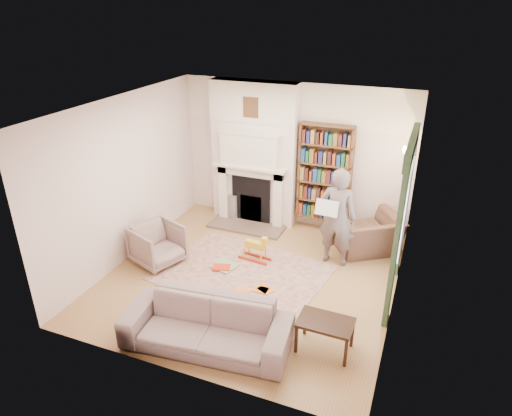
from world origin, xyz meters
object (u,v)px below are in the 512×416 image
at_px(man_reading, 338,217).
at_px(paraffin_heater, 233,206).
at_px(armchair_left, 158,244).
at_px(coffee_table, 325,335).
at_px(bookcase, 325,173).
at_px(sofa, 207,325).
at_px(armchair_reading, 367,233).
at_px(rocking_horse, 255,248).

relative_size(man_reading, paraffin_heater, 3.14).
xyz_separation_m(armchair_left, coffee_table, (3.18, -1.06, -0.12)).
distance_m(bookcase, armchair_left, 3.33).
bearing_deg(coffee_table, paraffin_heater, 132.07).
relative_size(sofa, man_reading, 1.26).
bearing_deg(paraffin_heater, armchair_reading, -6.32).
bearing_deg(sofa, rocking_horse, 89.31).
bearing_deg(armchair_left, man_reading, -47.27).
distance_m(armchair_left, coffee_table, 3.36).
height_order(armchair_reading, coffee_table, armchair_reading).
bearing_deg(armchair_left, bookcase, -24.73).
distance_m(armchair_left, paraffin_heater, 2.10).
height_order(armchair_reading, sofa, armchair_reading).
bearing_deg(rocking_horse, paraffin_heater, 133.26).
bearing_deg(man_reading, armchair_reading, -123.20).
distance_m(bookcase, sofa, 3.94).
xyz_separation_m(armchair_reading, coffee_table, (-0.09, -2.79, -0.12)).
bearing_deg(rocking_horse, coffee_table, -39.69).
bearing_deg(armchair_left, coffee_table, -87.50).
relative_size(bookcase, armchair_reading, 1.74).
bearing_deg(paraffin_heater, armchair_left, -103.75).
xyz_separation_m(bookcase, armchair_reading, (0.97, -0.53, -0.83)).
bearing_deg(paraffin_heater, coffee_table, -49.08).
bearing_deg(sofa, armchair_reading, 58.64).
bearing_deg(bookcase, rocking_horse, -116.42).
distance_m(coffee_table, paraffin_heater, 4.10).
xyz_separation_m(armchair_reading, man_reading, (-0.45, -0.60, 0.52)).
distance_m(armchair_left, sofa, 2.32).
distance_m(armchair_reading, sofa, 3.62).
height_order(bookcase, sofa, bookcase).
bearing_deg(coffee_table, rocking_horse, 134.99).
xyz_separation_m(armchair_reading, rocking_horse, (-1.75, -1.06, -0.10)).
relative_size(coffee_table, paraffin_heater, 1.27).
xyz_separation_m(bookcase, sofa, (-0.57, -3.80, -0.86)).
distance_m(sofa, rocking_horse, 2.23).
height_order(armchair_reading, man_reading, man_reading).
distance_m(armchair_reading, coffee_table, 2.79).
height_order(armchair_reading, paraffin_heater, armchair_reading).
relative_size(bookcase, sofa, 0.85).
relative_size(armchair_left, man_reading, 0.44).
bearing_deg(man_reading, coffee_table, 103.07).
distance_m(bookcase, rocking_horse, 2.00).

